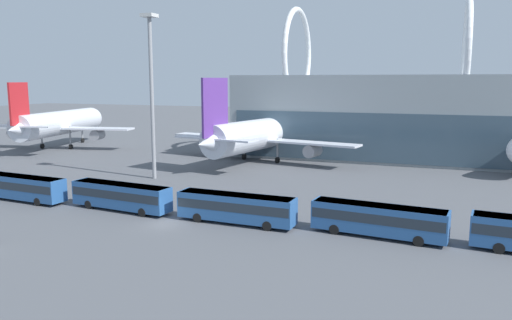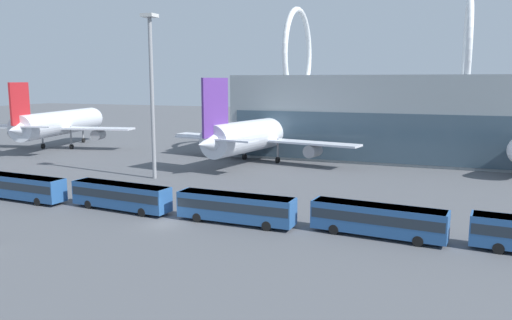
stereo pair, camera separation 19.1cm
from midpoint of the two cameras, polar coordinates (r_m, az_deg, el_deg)
name	(u,v)px [view 2 (the right image)]	position (r m, az deg, el deg)	size (l,w,h in m)	color
ground_plane	(164,224)	(54.18, -10.33, -7.20)	(440.00, 440.00, 0.00)	#515459
airliner_at_gate_near	(58,123)	(119.79, -21.60, 3.92)	(35.63, 34.60, 14.67)	silver
airliner_at_gate_far	(264,134)	(94.09, 0.95, 3.04)	(38.46, 40.31, 15.46)	silver
shuttle_bus_0	(21,186)	(69.65, -25.16, -2.71)	(13.10, 3.51, 3.15)	#285693
shuttle_bus_1	(121,195)	(60.40, -15.11, -3.85)	(13.13, 3.85, 3.15)	#285693
shuttle_bus_2	(235,206)	(53.03, -2.26, -5.33)	(13.03, 3.02, 3.15)	#285693
shuttle_bus_3	(378,218)	(49.98, 13.84, -6.49)	(13.14, 3.91, 3.15)	#285693
floodlight_mast	(152,84)	(77.68, -11.77, 8.54)	(2.02, 2.02, 24.78)	gray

